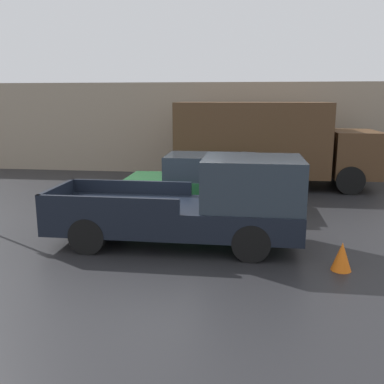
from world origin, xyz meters
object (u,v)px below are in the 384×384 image
(car, at_px, (208,181))
(delivery_truck, at_px, (266,141))
(traffic_cone, at_px, (342,256))
(pickup_truck, at_px, (200,205))

(car, height_order, delivery_truck, delivery_truck)
(traffic_cone, bearing_deg, pickup_truck, 159.57)
(delivery_truck, bearing_deg, traffic_cone, -81.54)
(pickup_truck, bearing_deg, car, 92.51)
(pickup_truck, xyz_separation_m, delivery_truck, (1.70, 7.11, 0.74))
(car, bearing_deg, pickup_truck, -87.49)
(car, xyz_separation_m, traffic_cone, (3.07, -4.48, -0.55))
(pickup_truck, bearing_deg, traffic_cone, -20.43)
(delivery_truck, distance_m, traffic_cone, 8.41)
(delivery_truck, bearing_deg, car, -116.51)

